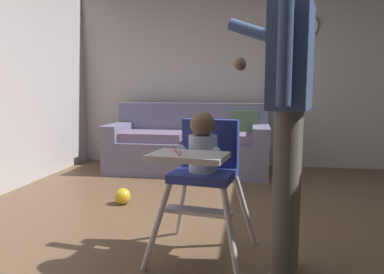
# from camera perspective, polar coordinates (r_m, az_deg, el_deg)

# --- Properties ---
(ground) EXTENTS (6.04, 6.88, 0.10)m
(ground) POSITION_cam_1_polar(r_m,az_deg,el_deg) (2.61, 4.11, -17.10)
(ground) COLOR brown
(wall_far) EXTENTS (5.24, 0.06, 2.65)m
(wall_far) POSITION_cam_1_polar(r_m,az_deg,el_deg) (5.04, 7.27, 10.67)
(wall_far) COLOR beige
(wall_far) RESTS_ON ground
(couch) EXTENTS (2.00, 0.86, 0.86)m
(couch) POSITION_cam_1_polar(r_m,az_deg,el_deg) (4.64, -0.44, -1.29)
(couch) COLOR slate
(couch) RESTS_ON ground
(high_chair) EXTENTS (0.69, 0.79, 0.91)m
(high_chair) POSITION_cam_1_polar(r_m,az_deg,el_deg) (2.20, 1.84, -3.59)
(high_chair) COLOR silver
(high_chair) RESTS_ON ground
(adult_standing) EXTENTS (0.51, 0.57, 1.67)m
(adult_standing) POSITION_cam_1_polar(r_m,az_deg,el_deg) (2.04, 14.91, 4.89)
(adult_standing) COLOR #646154
(adult_standing) RESTS_ON ground
(toy_ball) EXTENTS (0.15, 0.15, 0.15)m
(toy_ball) POSITION_cam_1_polar(r_m,az_deg,el_deg) (3.40, -10.82, -9.11)
(toy_ball) COLOR gold
(toy_ball) RESTS_ON ground
(wall_clock) EXTENTS (0.31, 0.04, 0.31)m
(wall_clock) POSITION_cam_1_polar(r_m,az_deg,el_deg) (5.10, 17.52, 16.25)
(wall_clock) COLOR white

